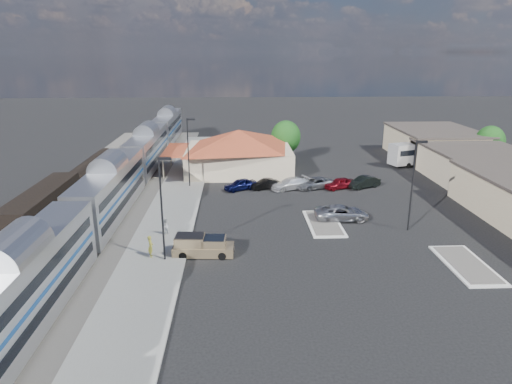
{
  "coord_description": "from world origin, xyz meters",
  "views": [
    {
      "loc": [
        -4.85,
        -41.36,
        16.88
      ],
      "look_at": [
        -2.85,
        4.4,
        2.8
      ],
      "focal_mm": 32.0,
      "sensor_mm": 36.0,
      "label": 1
    }
  ],
  "objects_px": {
    "suv": "(342,213)",
    "coach_bus": "(422,152)",
    "station_depot": "(238,151)",
    "pickup_truck": "(203,246)"
  },
  "relations": [
    {
      "from": "suv",
      "to": "coach_bus",
      "type": "xyz_separation_m",
      "value": [
        17.92,
        23.83,
        1.26
      ]
    },
    {
      "from": "suv",
      "to": "coach_bus",
      "type": "relative_size",
      "value": 0.5
    },
    {
      "from": "suv",
      "to": "coach_bus",
      "type": "distance_m",
      "value": 29.85
    },
    {
      "from": "station_depot",
      "to": "pickup_truck",
      "type": "bearing_deg",
      "value": -96.38
    },
    {
      "from": "station_depot",
      "to": "suv",
      "type": "distance_m",
      "value": 23.55
    },
    {
      "from": "station_depot",
      "to": "pickup_truck",
      "type": "height_order",
      "value": "station_depot"
    },
    {
      "from": "station_depot",
      "to": "coach_bus",
      "type": "xyz_separation_m",
      "value": [
        28.56,
        2.95,
        -1.08
      ]
    },
    {
      "from": "suv",
      "to": "coach_bus",
      "type": "height_order",
      "value": "coach_bus"
    },
    {
      "from": "station_depot",
      "to": "coach_bus",
      "type": "distance_m",
      "value": 28.74
    },
    {
      "from": "station_depot",
      "to": "suv",
      "type": "height_order",
      "value": "station_depot"
    }
  ]
}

